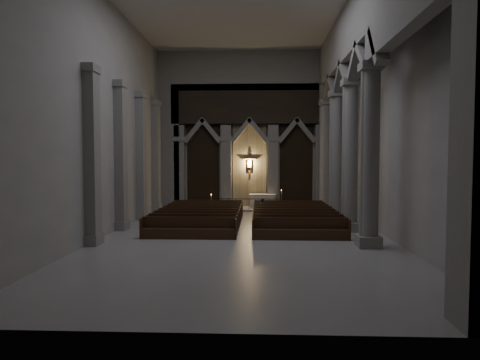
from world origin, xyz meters
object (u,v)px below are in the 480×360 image
Objects in this scene: candle_stand_left at (211,207)px; altar_rail at (249,203)px; pews at (247,220)px; altar at (262,201)px; worshipper at (263,208)px; candle_stand_right at (281,206)px.

altar_rail is at bearing 3.83° from candle_stand_left.
candle_stand_left is 6.64m from pews.
altar is at bearing 24.62° from candle_stand_left.
worshipper reaches higher than altar.
worshipper reaches higher than altar_rail.
worshipper reaches higher than pews.
candle_stand_left reaches higher than altar_rail.
pews reaches higher than altar_rail.
worshipper is at bearing -90.37° from altar.
pews is at bearing -100.47° from worshipper.
pews is (0.00, -6.24, -0.31)m from altar_rail.
altar is at bearing 130.63° from candle_stand_right.
candle_stand_right is at bearing 1.52° from candle_stand_left.
candle_stand_left reaches higher than pews.
candle_stand_right reaches higher than pews.
altar is at bearing 97.32° from worshipper.
candle_stand_left is 4.83m from worshipper.
altar is 4.81m from worshipper.
candle_stand_left is (-2.72, -0.18, -0.30)m from altar_rail.
pews is (-2.35, -6.20, -0.10)m from candle_stand_right.
worshipper is at bearing -113.05° from candle_stand_right.
candle_stand_right reaches higher than worshipper.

